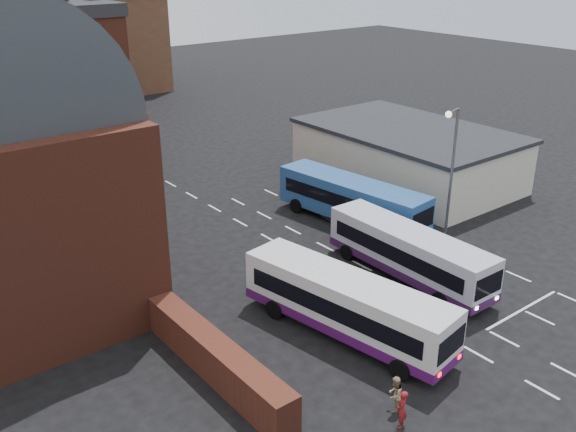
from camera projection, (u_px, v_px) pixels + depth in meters
ground at (412, 318)px, 32.07m from camera, size 180.00×180.00×0.00m
forecourt_wall at (217, 359)px, 27.34m from camera, size 1.20×10.00×1.80m
cream_building at (407, 154)px, 49.90m from camera, size 10.40×16.40×4.25m
castle_keep at (51, 41)px, 80.84m from camera, size 22.00×22.00×12.00m
bus_white_outbound at (347, 302)px, 30.05m from camera, size 4.28×11.17×2.98m
bus_white_inbound at (409, 250)px, 35.30m from camera, size 2.73×10.45×2.84m
bus_blue at (352, 198)px, 42.27m from camera, size 3.84×11.23×3.00m
bus_red_double at (102, 129)px, 54.87m from camera, size 3.21×12.47×4.98m
street_lamp at (451, 163)px, 38.26m from camera, size 1.69×0.69×8.57m
pedestrian_red at (402, 409)px, 24.54m from camera, size 0.70×0.64×1.61m
pedestrian_beige at (395, 394)px, 25.40m from camera, size 0.92×0.82×1.56m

